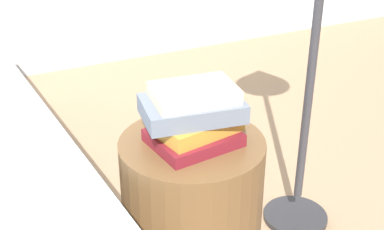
% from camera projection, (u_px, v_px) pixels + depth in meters
% --- Properties ---
extents(side_table, '(0.43, 0.43, 0.51)m').
position_uv_depth(side_table, '(192.00, 212.00, 1.64)').
color(side_table, brown).
rests_on(side_table, ground_plane).
extents(book_maroon, '(0.26, 0.22, 0.04)m').
position_uv_depth(book_maroon, '(193.00, 138.00, 1.51)').
color(book_maroon, maroon).
rests_on(book_maroon, side_table).
extents(book_ochre, '(0.25, 0.19, 0.04)m').
position_uv_depth(book_ochre, '(196.00, 124.00, 1.50)').
color(book_ochre, '#B7842D').
rests_on(book_ochre, book_maroon).
extents(book_slate, '(0.30, 0.22, 0.05)m').
position_uv_depth(book_slate, '(191.00, 109.00, 1.47)').
color(book_slate, slate).
rests_on(book_slate, book_ochre).
extents(book_cream, '(0.24, 0.18, 0.04)m').
position_uv_depth(book_cream, '(194.00, 93.00, 1.46)').
color(book_cream, beige).
rests_on(book_cream, book_slate).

